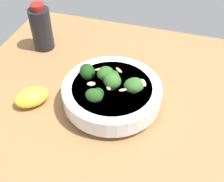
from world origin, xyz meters
The scene contains 4 objects.
ground_plane centered at (0.00, 0.00, -2.38)cm, with size 69.36×69.36×4.76cm, color #996D42.
bowl_of_broccoli centered at (3.46, -1.23, 3.73)cm, with size 22.53×22.53×10.45cm.
lemon_wedge centered at (-14.27, -6.52, 1.97)cm, with size 8.08×5.40×3.95cm, color yellow.
bottle_tall centered at (-22.12, 15.16, 6.30)cm, with size 5.82×5.82×13.48cm.
Camera 1 is at (17.42, -46.65, 49.08)cm, focal length 46.40 mm.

